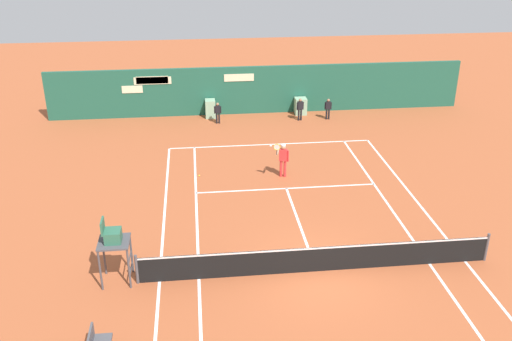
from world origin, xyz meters
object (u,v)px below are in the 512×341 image
Objects in this scene: umpire_chair at (113,241)px; ball_kid_left_post at (328,108)px; ball_kid_right_post at (300,108)px; player_on_baseline at (283,158)px; tennis_ball_by_sideline at (199,176)px; ball_kid_centre_post at (218,112)px.

ball_kid_left_post is at bearing 144.94° from umpire_chair.
ball_kid_left_post is at bearing 169.59° from ball_kid_right_post.
ball_kid_right_post is (2.23, 7.67, -0.19)m from player_on_baseline.
player_on_baseline is 3.99m from tennis_ball_by_sideline.
umpire_chair is at bearing -109.81° from tennis_ball_by_sideline.
tennis_ball_by_sideline is (-3.85, 0.48, -0.93)m from player_on_baseline.
player_on_baseline reaches higher than tennis_ball_by_sideline.
player_on_baseline is 8.10m from ball_kid_centre_post.
umpire_chair reaches higher than tennis_ball_by_sideline.
ball_kid_left_post is (10.60, 15.11, -0.82)m from umpire_chair.
ball_kid_right_post reaches higher than tennis_ball_by_sideline.
ball_kid_centre_post is 7.33m from tennis_ball_by_sideline.
player_on_baseline is at bearing 137.99° from umpire_chair.
tennis_ball_by_sideline is at bearing 83.18° from ball_kid_centre_post.
ball_kid_right_post is 1.07× the size of ball_kid_centre_post.
ball_kid_centre_post is at bearing 80.19° from tennis_ball_by_sideline.
umpire_chair is 34.13× the size of tennis_ball_by_sideline.
ball_kid_left_post is at bearing -177.01° from ball_kid_centre_post.
ball_kid_left_post is (3.90, 7.67, -0.24)m from player_on_baseline.
ball_kid_left_post is at bearing 42.87° from tennis_ball_by_sideline.
umpire_chair reaches higher than ball_kid_centre_post.
umpire_chair is 1.84× the size of ball_kid_left_post.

